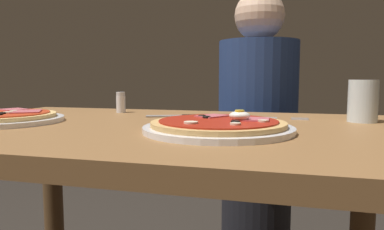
% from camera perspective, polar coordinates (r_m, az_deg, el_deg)
% --- Properties ---
extents(dining_table, '(1.19, 0.75, 0.72)m').
position_cam_1_polar(dining_table, '(0.90, -5.69, -9.00)').
color(dining_table, olive).
rests_on(dining_table, ground).
extents(pizza_foreground, '(0.32, 0.32, 0.05)m').
position_cam_1_polar(pizza_foreground, '(0.75, 4.28, -1.79)').
color(pizza_foreground, white).
rests_on(pizza_foreground, dining_table).
extents(pizza_across_left, '(0.30, 0.30, 0.03)m').
position_cam_1_polar(pizza_across_left, '(1.03, -28.01, -0.37)').
color(pizza_across_left, white).
rests_on(pizza_across_left, dining_table).
extents(water_glass_near, '(0.07, 0.07, 0.11)m').
position_cam_1_polar(water_glass_near, '(1.02, 25.63, 1.66)').
color(water_glass_near, silver).
rests_on(water_glass_near, dining_table).
extents(fork, '(0.16, 0.02, 0.00)m').
position_cam_1_polar(fork, '(1.00, 12.92, -0.52)').
color(fork, silver).
rests_on(fork, dining_table).
extents(knife, '(0.19, 0.08, 0.01)m').
position_cam_1_polar(knife, '(1.04, -1.23, -0.10)').
color(knife, silver).
rests_on(knife, dining_table).
extents(salt_shaker, '(0.03, 0.03, 0.07)m').
position_cam_1_polar(salt_shaker, '(1.18, -11.31, 1.98)').
color(salt_shaker, white).
rests_on(salt_shaker, dining_table).
extents(diner_person, '(0.32, 0.32, 1.18)m').
position_cam_1_polar(diner_person, '(1.51, 10.35, -4.51)').
color(diner_person, black).
rests_on(diner_person, ground).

